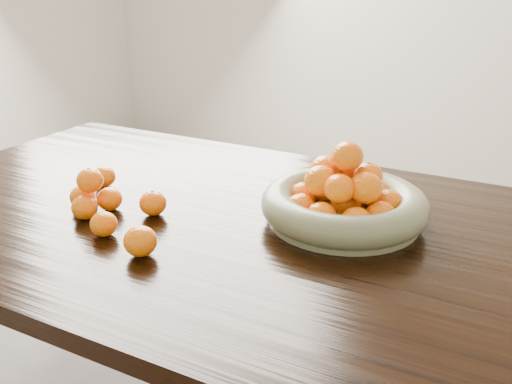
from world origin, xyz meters
The scene contains 7 objects.
dining_table centered at (0.00, 0.00, 0.66)m, with size 2.00×1.00×0.75m.
fruit_bowl centered at (0.12, 0.09, 0.80)m, with size 0.37×0.37×0.18m.
orange_pyramid centered at (-0.41, -0.13, 0.79)m, with size 0.12×0.12×0.11m.
loose_orange_0 centered at (-0.27, -0.08, 0.78)m, with size 0.06×0.06×0.06m, color orange.
loose_orange_1 centered at (-0.30, -0.21, 0.78)m, with size 0.06×0.06×0.05m, color orange.
loose_orange_2 centered at (-0.17, -0.25, 0.78)m, with size 0.07×0.07×0.06m, color orange.
loose_orange_3 centered at (-0.50, 0.01, 0.78)m, with size 0.06×0.06×0.05m, color orange.
Camera 1 is at (0.49, -1.02, 1.27)m, focal length 40.00 mm.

